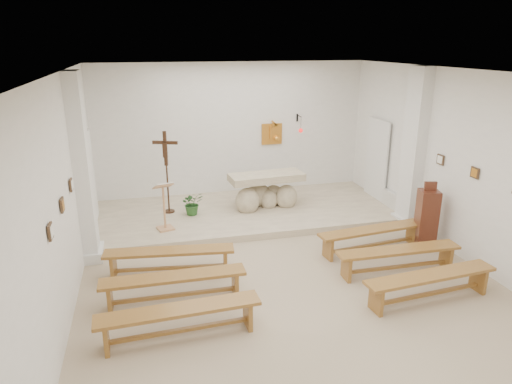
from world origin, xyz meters
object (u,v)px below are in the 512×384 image
object	(u,v)px
bench_left_front	(170,256)
altar	(265,193)
bench_right_front	(372,234)
bench_right_second	(398,255)
bench_left_third	(179,316)
bench_right_third	(430,281)
bench_left_second	(174,282)
donation_pedestal	(426,218)
lectern	(164,206)
crucifix_stand	(166,166)

from	to	relation	value
bench_left_front	altar	bearing A→B (deg)	54.02
altar	bench_right_front	world-z (taller)	altar
bench_right_front	bench_right_second	distance (m)	0.95
bench_right_second	bench_left_third	world-z (taller)	same
bench_left_front	bench_right_third	size ratio (longest dim) A/B	1.00
bench_left_second	bench_right_third	size ratio (longest dim) A/B	0.99
donation_pedestal	lectern	bearing A→B (deg)	174.42
crucifix_stand	bench_left_second	xyz separation A→B (m)	(-0.18, -3.75, -0.90)
bench_right_third	crucifix_stand	bearing A→B (deg)	124.02
lectern	donation_pedestal	world-z (taller)	donation_pedestal
crucifix_stand	donation_pedestal	size ratio (longest dim) A/B	1.40
crucifix_stand	bench_left_second	bearing A→B (deg)	-72.14
donation_pedestal	bench_right_third	xyz separation A→B (m)	(-1.13, -1.84, -0.25)
lectern	crucifix_stand	distance (m)	1.20
donation_pedestal	bench_right_second	bearing A→B (deg)	-127.62
crucifix_stand	bench_right_third	xyz separation A→B (m)	(3.76, -4.71, -0.90)
bench_left_front	bench_right_second	bearing A→B (deg)	-6.04
crucifix_stand	bench_right_third	distance (m)	6.09
lectern	bench_right_second	distance (m)	4.77
lectern	donation_pedestal	size ratio (longest dim) A/B	0.78
bench_right_third	altar	bearing A→B (deg)	103.46
bench_left_second	bench_left_third	distance (m)	0.95
lectern	crucifix_stand	xyz separation A→B (m)	(0.15, 1.04, 0.58)
crucifix_stand	donation_pedestal	bearing A→B (deg)	-9.79
crucifix_stand	bench_right_front	world-z (taller)	crucifix_stand
donation_pedestal	bench_right_second	world-z (taller)	donation_pedestal
donation_pedestal	bench_left_second	size ratio (longest dim) A/B	0.60
bench_left_front	bench_left_third	bearing A→B (deg)	-82.41
crucifix_stand	bench_right_third	bearing A→B (deg)	-30.79
lectern	bench_right_third	xyz separation A→B (m)	(3.91, -3.66, -0.32)
donation_pedestal	bench_right_second	xyz separation A→B (m)	(-1.13, -0.89, -0.25)
lectern	bench_left_second	distance (m)	2.73
crucifix_stand	bench_left_third	bearing A→B (deg)	-71.58
lectern	bench_right_front	size ratio (longest dim) A/B	0.47
altar	donation_pedestal	size ratio (longest dim) A/B	1.32
bench_right_second	bench_right_third	bearing A→B (deg)	-88.78
donation_pedestal	bench_left_second	xyz separation A→B (m)	(-5.07, -0.89, -0.25)
bench_left_third	donation_pedestal	bearing A→B (deg)	17.51
bench_right_second	bench_right_third	size ratio (longest dim) A/B	0.99
donation_pedestal	bench_left_second	distance (m)	5.15
bench_right_front	bench_right_second	size ratio (longest dim) A/B	1.01
bench_left_front	bench_right_third	bearing A→B (deg)	-18.28
bench_left_third	bench_left_second	bearing A→B (deg)	87.55
crucifix_stand	bench_right_second	xyz separation A→B (m)	(3.76, -3.75, -0.90)
bench_left_front	bench_right_third	world-z (taller)	same
donation_pedestal	bench_left_front	bearing A→B (deg)	-166.47
altar	bench_right_second	xyz separation A→B (m)	(1.47, -3.55, -0.14)
bench_left_third	lectern	bearing A→B (deg)	87.06
donation_pedestal	bench_right_front	size ratio (longest dim) A/B	0.60
donation_pedestal	bench_right_second	distance (m)	1.46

